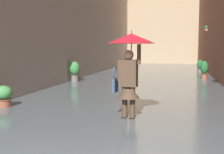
% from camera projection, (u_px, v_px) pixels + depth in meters
% --- Properties ---
extents(ground_plane, '(70.29, 70.29, 0.00)m').
position_uv_depth(ground_plane, '(147.00, 79.00, 16.22)').
color(ground_plane, slate).
extents(flood_water, '(7.55, 34.11, 0.09)m').
position_uv_depth(flood_water, '(147.00, 78.00, 16.21)').
color(flood_water, '#515B60').
rests_on(flood_water, ground_plane).
extents(building_facade_right, '(2.04, 32.11, 8.17)m').
position_uv_depth(building_facade_right, '(69.00, 2.00, 16.71)').
color(building_facade_right, '#A89989').
rests_on(building_facade_right, ground_plane).
extents(person_wading, '(1.05, 1.05, 2.05)m').
position_uv_depth(person_wading, '(130.00, 58.00, 6.84)').
color(person_wading, black).
rests_on(person_wading, ground_plane).
extents(potted_plant_near_left, '(0.39, 0.39, 0.86)m').
position_uv_depth(potted_plant_near_left, '(200.00, 66.00, 19.99)').
color(potted_plant_near_left, '#66605B').
rests_on(potted_plant_near_left, ground_plane).
extents(potted_plant_far_right, '(0.46, 0.46, 1.02)m').
position_uv_depth(potted_plant_far_right, '(75.00, 71.00, 14.22)').
color(potted_plant_far_right, '#66605B').
rests_on(potted_plant_far_right, ground_plane).
extents(potted_plant_mid_left, '(0.38, 0.38, 1.00)m').
position_uv_depth(potted_plant_mid_left, '(204.00, 70.00, 15.33)').
color(potted_plant_mid_left, brown).
rests_on(potted_plant_mid_left, ground_plane).
extents(potted_plant_mid_right, '(0.47, 0.47, 0.66)m').
position_uv_depth(potted_plant_mid_right, '(3.00, 97.00, 8.24)').
color(potted_plant_mid_right, brown).
rests_on(potted_plant_mid_right, ground_plane).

